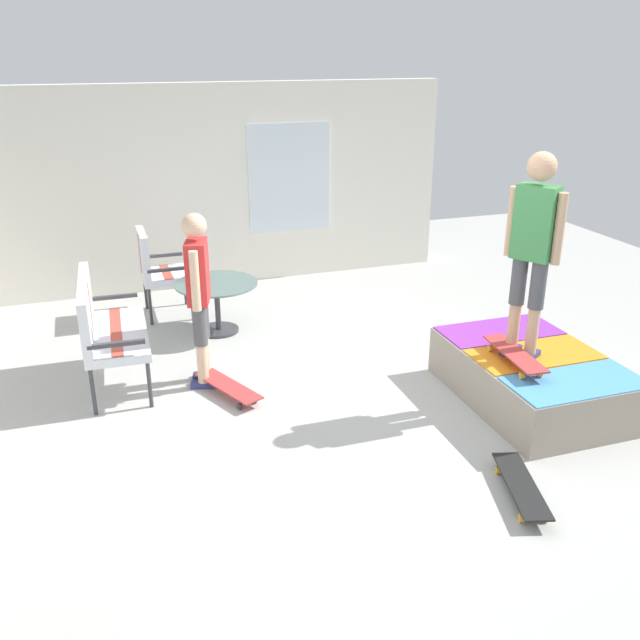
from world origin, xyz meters
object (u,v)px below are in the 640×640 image
(patio_bench, at_px, (102,323))
(patio_chair_near_house, at_px, (156,265))
(patio_table, at_px, (217,297))
(skateboard_on_ramp, at_px, (515,354))
(person_watching, at_px, (199,289))
(person_skater, at_px, (533,241))
(skate_ramp, at_px, (535,377))
(skateboard_by_bench, at_px, (228,387))
(skateboard_spare, at_px, (521,486))

(patio_bench, bearing_deg, patio_chair_near_house, -22.21)
(patio_table, distance_m, skateboard_on_ramp, 3.30)
(person_watching, height_order, person_skater, person_skater)
(person_skater, bearing_deg, patio_bench, 65.32)
(patio_bench, distance_m, patio_table, 1.54)
(skate_ramp, bearing_deg, patio_chair_near_house, 42.31)
(person_watching, bearing_deg, patio_table, -17.16)
(patio_bench, height_order, person_watching, person_watching)
(patio_table, xyz_separation_m, person_skater, (-2.48, -2.18, 1.07))
(skate_ramp, distance_m, skateboard_by_bench, 2.75)
(patio_bench, height_order, skateboard_on_ramp, patio_bench)
(patio_table, height_order, person_skater, person_skater)
(patio_chair_near_house, xyz_separation_m, skateboard_by_bench, (-2.23, -0.35, -0.53))
(skateboard_on_ramp, bearing_deg, person_watching, 59.81)
(patio_table, bearing_deg, patio_bench, 126.74)
(patio_bench, xyz_separation_m, patio_chair_near_house, (1.63, -0.66, -0.00))
(skateboard_by_bench, bearing_deg, person_watching, 26.42)
(person_skater, distance_m, skateboard_on_ramp, 0.96)
(skate_ramp, relative_size, skateboard_spare, 2.15)
(person_watching, xyz_separation_m, person_skater, (-1.28, -2.55, 0.54))
(patio_bench, distance_m, skateboard_spare, 3.86)
(skate_ramp, bearing_deg, person_skater, 86.10)
(patio_chair_near_house, distance_m, skateboard_spare, 4.84)
(patio_chair_near_house, height_order, person_watching, person_watching)
(skate_ramp, height_order, skateboard_by_bench, skate_ramp)
(skateboard_spare, bearing_deg, skate_ramp, -38.08)
(patio_chair_near_house, relative_size, patio_table, 1.13)
(patio_chair_near_house, bearing_deg, skateboard_by_bench, -171.12)
(skate_ramp, xyz_separation_m, patio_bench, (1.57, 3.58, 0.39))
(patio_chair_near_house, bearing_deg, skateboard_on_ramp, -141.91)
(patio_chair_near_house, distance_m, person_skater, 4.29)
(patio_chair_near_house, height_order, skateboard_spare, patio_chair_near_house)
(person_skater, bearing_deg, skateboard_spare, 147.87)
(skate_ramp, height_order, patio_chair_near_house, patio_chair_near_house)
(person_watching, distance_m, skateboard_spare, 3.17)
(patio_table, height_order, skateboard_on_ramp, patio_table)
(skateboard_by_bench, bearing_deg, patio_bench, 59.16)
(patio_bench, relative_size, skateboard_by_bench, 1.56)
(skate_ramp, distance_m, person_watching, 3.10)
(patio_table, bearing_deg, patio_chair_near_house, 38.16)
(patio_bench, height_order, patio_chair_near_house, same)
(patio_bench, height_order, skateboard_by_bench, patio_bench)
(skate_ramp, height_order, person_watching, person_watching)
(skateboard_by_bench, bearing_deg, skateboard_spare, -142.85)
(skateboard_by_bench, bearing_deg, patio_table, -7.93)
(patio_table, xyz_separation_m, skateboard_spare, (-3.67, -1.42, -0.32))
(person_watching, distance_m, person_skater, 2.90)
(patio_table, height_order, skateboard_by_bench, patio_table)
(patio_bench, height_order, skateboard_spare, patio_bench)
(skateboard_by_bench, relative_size, skateboard_spare, 0.99)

